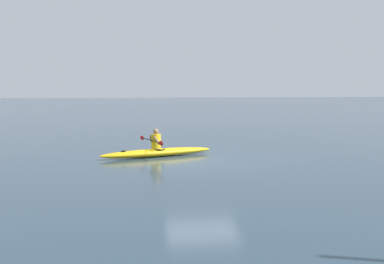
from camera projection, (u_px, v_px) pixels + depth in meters
ground_plane at (202, 162)px, 16.38m from camera, size 160.00×160.00×0.00m
kayak at (157, 152)px, 17.76m from camera, size 4.42×2.03×0.30m
kayaker at (156, 140)px, 17.68m from camera, size 0.80×2.20×0.76m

